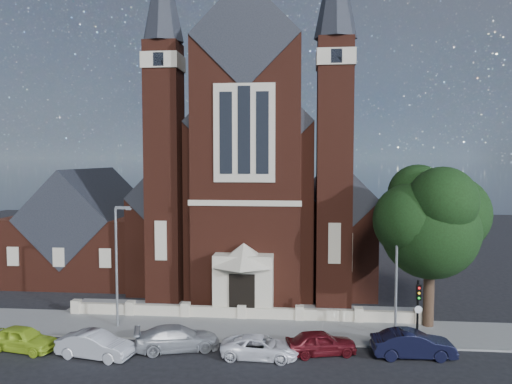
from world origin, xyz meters
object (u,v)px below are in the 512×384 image
at_px(street_tree, 433,224).
at_px(car_white_suv, 260,347).
at_px(church, 261,188).
at_px(car_dark_red, 321,343).
at_px(parish_hall, 90,234).
at_px(car_lime_van, 23,339).
at_px(car_silver_b, 177,338).
at_px(traffic_signal, 418,304).
at_px(street_lamp_right, 398,265).
at_px(car_silver_a, 95,345).
at_px(street_lamp_left, 118,259).
at_px(car_navy, 413,344).

relative_size(street_tree, car_white_suv, 2.44).
relative_size(church, car_dark_red, 8.59).
xyz_separation_m(parish_hall, car_lime_van, (3.94, -18.31, -3.30)).
height_order(parish_hall, car_lime_van, parish_hall).
relative_size(parish_hall, car_silver_b, 2.48).
relative_size(traffic_signal, car_dark_red, 0.98).
bearing_deg(car_white_suv, traffic_signal, -71.86).
relative_size(church, car_white_suv, 7.95).
bearing_deg(street_tree, car_white_suv, -151.78).
distance_m(street_lamp_right, car_lime_van, 22.90).
bearing_deg(car_lime_van, car_dark_red, -75.50).
bearing_deg(street_lamp_right, street_tree, 34.26).
bearing_deg(car_silver_a, street_lamp_left, 16.21).
xyz_separation_m(street_lamp_right, car_dark_red, (-4.86, -3.30, -3.91)).
height_order(parish_hall, car_silver_b, parish_hall).
height_order(car_lime_van, car_white_suv, car_lime_van).
bearing_deg(car_silver_a, street_lamp_right, -63.86).
height_order(street_tree, car_white_suv, street_tree).
height_order(car_lime_van, car_silver_a, car_silver_a).
distance_m(church, car_navy, 25.58).
bearing_deg(street_lamp_right, car_silver_b, -165.54).
distance_m(traffic_signal, car_dark_red, 6.32).
relative_size(parish_hall, street_lamp_right, 1.51).
height_order(traffic_signal, car_dark_red, traffic_signal).
distance_m(church, parish_hall, 17.26).
height_order(street_lamp_left, car_dark_red, street_lamp_left).
bearing_deg(car_silver_b, car_white_suv, -114.86).
distance_m(parish_hall, street_tree, 31.27).
xyz_separation_m(street_tree, car_lime_van, (-24.66, -6.02, -6.25)).
distance_m(church, street_tree, 21.38).
xyz_separation_m(parish_hall, car_navy, (26.39, -17.22, -3.25)).
bearing_deg(car_white_suv, parish_hall, 47.48).
xyz_separation_m(parish_hall, street_lamp_left, (8.09, -14.00, 0.59)).
xyz_separation_m(street_lamp_right, car_silver_a, (-17.51, -4.90, -3.88)).
bearing_deg(car_silver_b, car_silver_a, 92.17).
relative_size(street_lamp_right, car_dark_red, 1.99).
bearing_deg(car_white_suv, street_lamp_left, 70.15).
relative_size(traffic_signal, car_silver_b, 0.81).
relative_size(parish_hall, traffic_signal, 3.05).
xyz_separation_m(church, street_lamp_left, (-7.91, -18.94, -3.59)).
bearing_deg(car_dark_red, church, -0.79).
height_order(traffic_signal, car_lime_van, traffic_signal).
bearing_deg(parish_hall, street_tree, -23.26).
height_order(street_lamp_right, car_silver_a, street_lamp_right).
distance_m(street_tree, traffic_signal, 5.70).
distance_m(street_tree, car_dark_red, 10.90).
distance_m(car_silver_b, car_navy, 13.49).
distance_m(street_lamp_right, car_silver_b, 14.17).
height_order(traffic_signal, car_silver_a, traffic_signal).
relative_size(street_tree, car_lime_van, 2.56).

